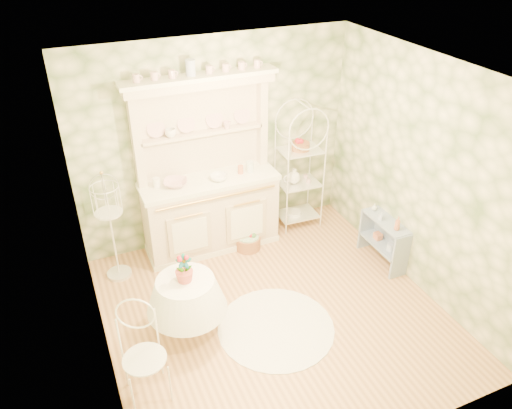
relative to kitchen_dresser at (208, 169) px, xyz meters
name	(u,v)px	position (x,y,z in m)	size (l,w,h in m)	color
floor	(274,312)	(0.20, -1.52, -1.15)	(3.60, 3.60, 0.00)	tan
ceiling	(279,77)	(0.20, -1.52, 1.56)	(3.60, 3.60, 0.00)	white
wall_left	(89,255)	(-1.60, -1.52, 0.21)	(3.60, 3.60, 0.00)	beige
wall_right	(422,177)	(2.00, -1.52, 0.21)	(3.60, 3.60, 0.00)	beige
wall_back	(215,143)	(0.20, 0.28, 0.21)	(3.60, 3.60, 0.00)	beige
wall_front	(385,334)	(0.20, -3.32, 0.21)	(3.60, 3.60, 0.00)	beige
kitchen_dresser	(208,169)	(0.00, 0.00, 0.00)	(1.87, 0.61, 2.29)	beige
bakers_rack	(299,170)	(1.30, 0.03, -0.29)	(0.53, 0.38, 1.71)	white
side_shelf	(383,243)	(1.88, -1.20, -0.87)	(0.24, 0.65, 0.56)	#899CBA
round_table	(188,311)	(-0.76, -1.43, -0.84)	(0.56, 0.56, 0.61)	white
cafe_chair	(145,362)	(-1.33, -2.03, -0.74)	(0.37, 0.37, 0.81)	white
birdcage_stand	(111,225)	(-1.28, -0.15, -0.40)	(0.35, 0.35, 1.48)	white
floor_basket	(248,242)	(0.41, -0.26, -1.05)	(0.31, 0.31, 0.20)	#A36940
lace_rug	(276,327)	(0.12, -1.75, -1.14)	(1.27, 1.27, 0.01)	white
bowl_floral	(176,185)	(-0.43, 0.00, -0.13)	(0.29, 0.29, 0.07)	white
bowl_white	(219,179)	(0.10, -0.08, -0.13)	(0.22, 0.22, 0.07)	white
cup_left	(171,135)	(-0.39, 0.16, 0.47)	(0.13, 0.13, 0.10)	white
cup_right	(227,126)	(0.32, 0.14, 0.47)	(0.10, 0.10, 0.09)	white
potted_geranium	(185,270)	(-0.75, -1.43, -0.29)	(0.16, 0.11, 0.30)	#3F7238
bottle_amber	(397,225)	(1.87, -1.41, -0.46)	(0.07, 0.07, 0.18)	#C46E48
bottle_blue	(381,217)	(1.82, -1.16, -0.49)	(0.05, 0.05, 0.11)	#AABADA
bottle_glass	(374,208)	(1.88, -0.93, -0.50)	(0.07, 0.07, 0.10)	silver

